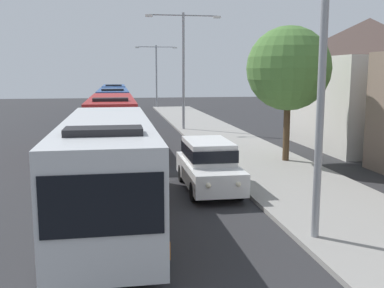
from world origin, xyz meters
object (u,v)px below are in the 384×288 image
at_px(bus_lead, 108,166).
at_px(streetlamp_mid, 183,59).
at_px(streetlamp_far, 156,69).
at_px(bus_middle, 113,105).
at_px(streetlamp_near, 324,35).
at_px(bus_second_in_line, 112,121).
at_px(white_suv, 208,163).
at_px(roadside_tree, 289,69).
at_px(bus_fourth_in_line, 114,97).

relative_size(bus_lead, streetlamp_mid, 1.19).
bearing_deg(streetlamp_mid, streetlamp_far, 90.00).
relative_size(bus_middle, streetlamp_far, 1.48).
xyz_separation_m(bus_lead, streetlamp_far, (5.40, 44.39, 3.24)).
relative_size(bus_lead, streetlamp_near, 1.22).
height_order(bus_second_in_line, white_suv, bus_second_in_line).
bearing_deg(roadside_tree, white_suv, -137.95).
height_order(bus_second_in_line, bus_middle, same).
bearing_deg(streetlamp_far, streetlamp_near, -90.00).
relative_size(bus_second_in_line, roadside_tree, 1.81).
height_order(white_suv, streetlamp_mid, streetlamp_mid).
relative_size(streetlamp_near, roadside_tree, 1.31).
xyz_separation_m(bus_fourth_in_line, streetlamp_far, (5.40, 4.28, 3.24)).
relative_size(bus_second_in_line, streetlamp_near, 1.38).
relative_size(bus_second_in_line, bus_middle, 1.03).
bearing_deg(streetlamp_far, roadside_tree, -85.17).
relative_size(streetlamp_mid, streetlamp_far, 1.13).
relative_size(bus_second_in_line, streetlamp_mid, 1.35).
bearing_deg(streetlamp_far, streetlamp_mid, -90.00).
xyz_separation_m(bus_second_in_line, white_suv, (3.70, -9.92, -0.66)).
distance_m(bus_middle, streetlamp_mid, 8.64).
bearing_deg(bus_lead, streetlamp_far, 83.07).
distance_m(bus_lead, streetlamp_mid, 21.84).
bearing_deg(bus_middle, bus_fourth_in_line, 90.00).
bearing_deg(streetlamp_near, bus_fourth_in_line, 97.18).
distance_m(bus_middle, white_suv, 23.68).
height_order(bus_second_in_line, streetlamp_far, streetlamp_far).
bearing_deg(streetlamp_far, bus_middle, -106.70).
relative_size(streetlamp_near, streetlamp_far, 1.10).
xyz_separation_m(bus_lead, streetlamp_near, (5.40, -2.75, 3.67)).
height_order(bus_fourth_in_line, streetlamp_mid, streetlamp_mid).
bearing_deg(streetlamp_near, streetlamp_mid, 90.00).
height_order(bus_middle, roadside_tree, roadside_tree).
xyz_separation_m(streetlamp_mid, streetlamp_far, (0.00, 23.57, -0.55)).
height_order(bus_lead, roadside_tree, roadside_tree).
relative_size(bus_lead, roadside_tree, 1.60).
relative_size(bus_middle, streetlamp_near, 1.34).
bearing_deg(streetlamp_near, white_suv, 106.42).
xyz_separation_m(bus_second_in_line, streetlamp_far, (5.40, 31.45, 3.24)).
distance_m(bus_middle, bus_fourth_in_line, 13.71).
distance_m(white_suv, roadside_tree, 7.44).
distance_m(bus_fourth_in_line, streetlamp_far, 7.62).
bearing_deg(bus_second_in_line, bus_fourth_in_line, 90.00).
distance_m(bus_lead, bus_second_in_line, 12.94).
bearing_deg(bus_second_in_line, white_suv, -69.56).
xyz_separation_m(bus_second_in_line, bus_middle, (-0.00, 13.46, -0.00)).
relative_size(streetlamp_mid, roadside_tree, 1.34).
bearing_deg(bus_middle, white_suv, -81.01).
bearing_deg(bus_second_in_line, roadside_tree, -33.13).
xyz_separation_m(bus_second_in_line, bus_fourth_in_line, (-0.00, 27.17, -0.00)).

